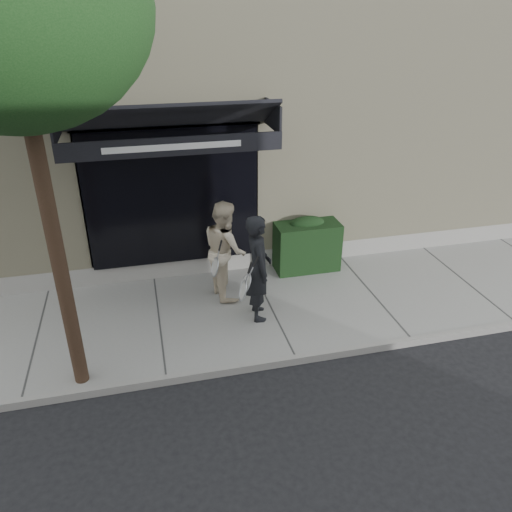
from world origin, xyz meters
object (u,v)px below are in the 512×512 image
object	(u,v)px
hedge	(306,244)
pedestrian_back	(225,249)
street_tree	(8,10)
pedestrian_front	(258,268)

from	to	relation	value
hedge	pedestrian_back	xyz separation A→B (m)	(-1.80, -0.64, 0.39)
hedge	street_tree	distance (m)	6.61
hedge	pedestrian_back	distance (m)	1.95
pedestrian_front	pedestrian_back	bearing A→B (deg)	114.57
street_tree	pedestrian_front	distance (m)	4.98
street_tree	pedestrian_front	world-z (taller)	street_tree
hedge	street_tree	size ratio (longest dim) A/B	0.21
street_tree	pedestrian_back	size ratio (longest dim) A/B	3.40
street_tree	pedestrian_front	size ratio (longest dim) A/B	3.31
pedestrian_back	pedestrian_front	bearing A→B (deg)	-65.43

